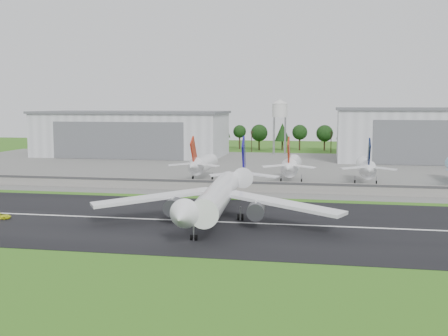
% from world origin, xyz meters
% --- Properties ---
extents(ground, '(600.00, 600.00, 0.00)m').
position_xyz_m(ground, '(0.00, 0.00, 0.00)').
color(ground, '#2F5D16').
rests_on(ground, ground).
extents(runway, '(320.00, 60.00, 0.10)m').
position_xyz_m(runway, '(0.00, 10.00, 0.05)').
color(runway, black).
rests_on(runway, ground).
extents(runway_centerline, '(220.00, 1.00, 0.02)m').
position_xyz_m(runway_centerline, '(0.00, 10.00, 0.11)').
color(runway_centerline, white).
rests_on(runway_centerline, runway).
extents(apron, '(320.00, 150.00, 0.10)m').
position_xyz_m(apron, '(0.00, 120.00, 0.05)').
color(apron, slate).
rests_on(apron, ground).
extents(blast_fence, '(240.00, 0.61, 3.50)m').
position_xyz_m(blast_fence, '(0.00, 54.99, 1.81)').
color(blast_fence, gray).
rests_on(blast_fence, ground).
extents(hangar_west, '(97.00, 44.00, 23.20)m').
position_xyz_m(hangar_west, '(-80.00, 164.92, 11.63)').
color(hangar_west, silver).
rests_on(hangar_west, ground).
extents(hangar_east, '(102.00, 47.00, 25.20)m').
position_xyz_m(hangar_east, '(75.00, 164.92, 12.63)').
color(hangar_east, silver).
rests_on(hangar_east, ground).
extents(water_tower, '(8.40, 8.40, 29.40)m').
position_xyz_m(water_tower, '(-5.00, 185.00, 24.55)').
color(water_tower, '#99999E').
rests_on(water_tower, ground).
extents(utility_poles, '(230.00, 3.00, 12.00)m').
position_xyz_m(utility_poles, '(0.00, 200.00, 0.00)').
color(utility_poles, black).
rests_on(utility_poles, ground).
extents(treeline, '(320.00, 16.00, 22.00)m').
position_xyz_m(treeline, '(0.00, 215.00, 0.00)').
color(treeline, black).
rests_on(treeline, ground).
extents(main_airliner, '(57.13, 59.26, 18.17)m').
position_xyz_m(main_airliner, '(-3.28, 9.56, 4.89)').
color(main_airliner, white).
rests_on(main_airliner, runway).
extents(ground_vehicle, '(5.19, 3.04, 1.36)m').
position_xyz_m(ground_vehicle, '(-53.92, 3.68, 0.78)').
color(ground_vehicle, yellow).
rests_on(ground_vehicle, runway).
extents(parked_jet_red_a, '(7.36, 31.29, 16.46)m').
position_xyz_m(parked_jet_red_a, '(-22.45, 76.53, 5.97)').
color(parked_jet_red_a, white).
rests_on(parked_jet_red_a, ground).
extents(parked_jet_red_b, '(7.36, 31.29, 16.59)m').
position_xyz_m(parked_jet_red_b, '(8.64, 76.55, 6.09)').
color(parked_jet_red_b, white).
rests_on(parked_jet_red_b, ground).
extents(parked_jet_navy, '(7.36, 31.29, 16.49)m').
position_xyz_m(parked_jet_navy, '(33.39, 76.53, 6.00)').
color(parked_jet_navy, white).
rests_on(parked_jet_navy, ground).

